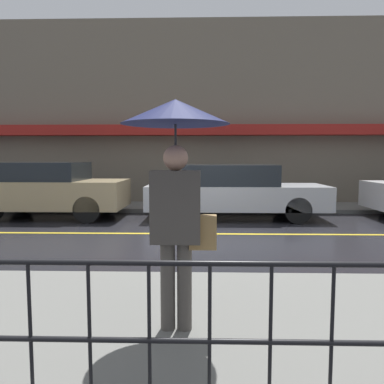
{
  "coord_description": "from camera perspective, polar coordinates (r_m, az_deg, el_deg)",
  "views": [
    {
      "loc": [
        0.14,
        -8.03,
        1.65
      ],
      "look_at": [
        -0.01,
        -2.49,
        1.14
      ],
      "focal_mm": 35.0,
      "sensor_mm": 36.0,
      "label": 1
    }
  ],
  "objects": [
    {
      "name": "lane_marking",
      "position": [
        8.2,
        0.58,
        -6.37
      ],
      "size": [
        25.2,
        0.12,
        0.01
      ],
      "color": "gold",
      "rests_on": "ground_plane"
    },
    {
      "name": "ground_plane",
      "position": [
        8.2,
        0.58,
        -6.4
      ],
      "size": [
        80.0,
        80.0,
        0.0
      ],
      "primitive_type": "plane",
      "color": "black"
    },
    {
      "name": "railing_foreground",
      "position": [
        2.43,
        -1.94,
        -18.01
      ],
      "size": [
        12.0,
        0.04,
        0.91
      ],
      "color": "black",
      "rests_on": "sidewalk_near"
    },
    {
      "name": "sidewalk_far",
      "position": [
        12.27,
        0.92,
        -2.27
      ],
      "size": [
        28.0,
        2.05,
        0.11
      ],
      "color": "slate",
      "rests_on": "ground_plane"
    },
    {
      "name": "car_silver",
      "position": [
        10.24,
        6.41,
        0.15
      ],
      "size": [
        4.8,
        1.8,
        1.47
      ],
      "color": "#B2B5BA",
      "rests_on": "ground_plane"
    },
    {
      "name": "car_tan",
      "position": [
        11.04,
        -20.92,
        0.4
      ],
      "size": [
        4.08,
        1.9,
        1.53
      ],
      "color": "tan",
      "rests_on": "ground_plane"
    },
    {
      "name": "pedestrian",
      "position": [
        3.26,
        -2.4,
        5.61
      ],
      "size": [
        0.94,
        0.94,
        2.04
      ],
      "color": "#4C4742",
      "rests_on": "sidewalk_near"
    },
    {
      "name": "building_storefront",
      "position": [
        13.4,
        1.0,
        11.73
      ],
      "size": [
        28.0,
        0.85,
        6.42
      ],
      "color": "#706656",
      "rests_on": "ground_plane"
    },
    {
      "name": "sidewalk_near",
      "position": [
        3.81,
        -0.71,
        -19.54
      ],
      "size": [
        28.0,
        2.95,
        0.11
      ],
      "color": "slate",
      "rests_on": "ground_plane"
    }
  ]
}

